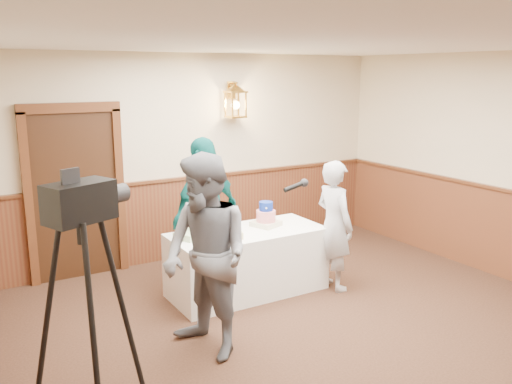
% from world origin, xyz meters
% --- Properties ---
extents(ground, '(7.00, 7.00, 0.00)m').
position_xyz_m(ground, '(0.00, 0.00, 0.00)').
color(ground, black).
rests_on(ground, ground).
extents(room_shell, '(6.02, 7.02, 2.81)m').
position_xyz_m(room_shell, '(-0.05, 0.45, 1.52)').
color(room_shell, beige).
rests_on(room_shell, ground).
extents(display_table, '(1.80, 0.80, 0.75)m').
position_xyz_m(display_table, '(-0.04, 1.90, 0.38)').
color(display_table, white).
rests_on(display_table, ground).
extents(tiered_cake, '(0.37, 0.37, 0.30)m').
position_xyz_m(tiered_cake, '(0.26, 1.97, 0.87)').
color(tiered_cake, beige).
rests_on(tiered_cake, display_table).
extents(sheet_cake_yellow, '(0.41, 0.36, 0.07)m').
position_xyz_m(sheet_cake_yellow, '(-0.36, 1.82, 0.79)').
color(sheet_cake_yellow, '#D3BE7E').
rests_on(sheet_cake_yellow, display_table).
extents(sheet_cake_green, '(0.39, 0.36, 0.07)m').
position_xyz_m(sheet_cake_green, '(-0.70, 2.00, 0.79)').
color(sheet_cake_green, '#AFD294').
rests_on(sheet_cake_green, display_table).
extents(interviewer, '(1.61, 1.03, 1.86)m').
position_xyz_m(interviewer, '(-1.05, 0.86, 0.93)').
color(interviewer, slate).
rests_on(interviewer, ground).
extents(baker, '(0.39, 0.58, 1.55)m').
position_xyz_m(baker, '(0.92, 1.50, 0.78)').
color(baker, '#A5A6AB').
rests_on(baker, ground).
extents(assistant_p, '(1.16, 0.85, 1.83)m').
position_xyz_m(assistant_p, '(-0.38, 2.27, 0.91)').
color(assistant_p, '#0B5756').
rests_on(assistant_p, ground).
extents(tv_camera_rig, '(0.71, 0.67, 1.83)m').
position_xyz_m(tv_camera_rig, '(-2.24, 0.30, 0.82)').
color(tv_camera_rig, black).
rests_on(tv_camera_rig, ground).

